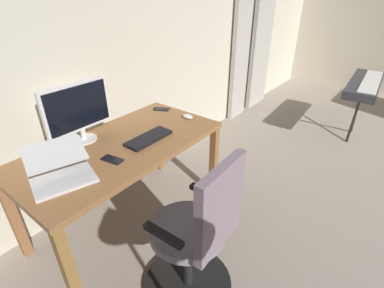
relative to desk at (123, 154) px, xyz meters
The scene contains 12 objects.
back_room_partition 1.99m from the desk, 163.61° to the right, with size 6.16×0.10×2.64m, color beige.
curtain_left_panel 3.15m from the desk, behind, with size 0.55×0.06×2.22m, color #B6B2A8.
curtain_right_panel 2.53m from the desk, behind, with size 0.38×0.06×2.22m, color #B6B2A8.
desk is the anchor object (origin of this frame).
office_chair 0.86m from the desk, 77.33° to the left, with size 0.56×0.56×1.03m.
computer_monitor 0.44m from the desk, 63.84° to the right, with size 0.50×0.18×0.43m.
computer_keyboard 0.22m from the desk, 145.82° to the left, with size 0.37×0.14×0.02m, color black.
laptop 0.51m from the desk, ahead, with size 0.42×0.43×0.17m.
computer_mouse 0.65m from the desk, behind, with size 0.06×0.10×0.04m, color white.
cell_phone_face_up 0.24m from the desk, 35.06° to the left, with size 0.07×0.14×0.01m, color black.
cell_phone_by_monitor 0.68m from the desk, 161.71° to the right, with size 0.07×0.14×0.01m, color black.
piano_keyboard 2.97m from the desk, 158.08° to the left, with size 1.16×0.39×0.76m.
Camera 1 is at (2.88, -1.23, 1.73)m, focal length 26.33 mm.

